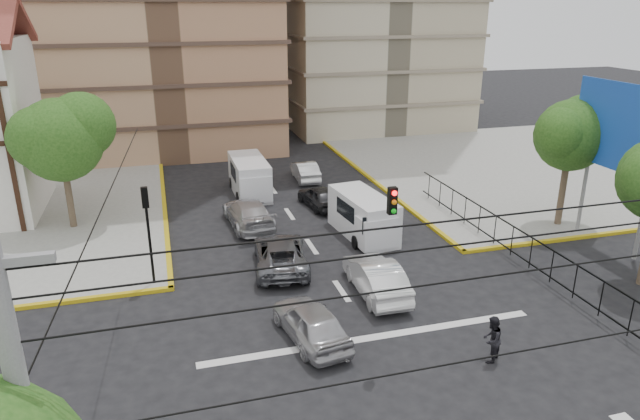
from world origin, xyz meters
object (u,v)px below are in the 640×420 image
object	(u,v)px
car_silver_front_left	(311,322)
car_white_front_right	(376,277)
van_left_lane	(250,178)
traffic_light_nw	(147,219)
pedestrian_crosswalk	(492,339)
van_right_lane	(365,218)

from	to	relation	value
car_silver_front_left	car_white_front_right	size ratio (longest dim) A/B	0.92
van_left_lane	car_silver_front_left	bearing A→B (deg)	-92.39
traffic_light_nw	van_left_lane	xyz separation A→B (m)	(6.18, 11.37, -1.97)
traffic_light_nw	car_silver_front_left	xyz separation A→B (m)	(5.54, -6.08, -2.38)
car_silver_front_left	pedestrian_crosswalk	world-z (taller)	pedestrian_crosswalk
van_left_lane	traffic_light_nw	bearing A→B (deg)	-118.83
car_silver_front_left	car_white_front_right	distance (m)	4.51
traffic_light_nw	car_silver_front_left	distance (m)	8.57
van_left_lane	car_white_front_right	world-z (taller)	van_left_lane
pedestrian_crosswalk	van_left_lane	bearing A→B (deg)	-115.86
traffic_light_nw	pedestrian_crosswalk	bearing A→B (deg)	-39.09
pedestrian_crosswalk	van_right_lane	bearing A→B (deg)	-127.95
car_white_front_right	pedestrian_crosswalk	xyz separation A→B (m)	(2.03, -5.70, 0.09)
van_left_lane	car_white_front_right	distance (m)	15.05
traffic_light_nw	van_left_lane	distance (m)	13.09
van_right_lane	pedestrian_crosswalk	bearing A→B (deg)	-94.72
van_left_lane	car_white_front_right	size ratio (longest dim) A/B	1.12
car_silver_front_left	car_white_front_right	bearing A→B (deg)	-152.29
van_right_lane	car_white_front_right	world-z (taller)	van_right_lane
van_left_lane	pedestrian_crosswalk	distance (m)	21.06
van_right_lane	car_white_front_right	xyz separation A→B (m)	(-1.69, -6.04, -0.33)
car_silver_front_left	car_white_front_right	world-z (taller)	car_white_front_right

